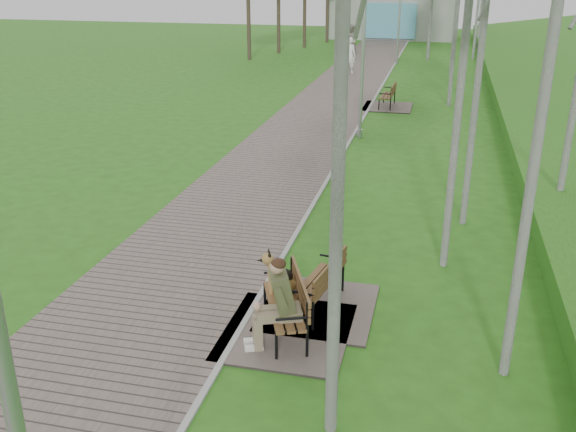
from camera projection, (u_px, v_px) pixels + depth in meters
name	position (u px, v px, depth m)	size (l,w,h in m)	color
walkway	(320.00, 115.00, 25.31)	(3.50, 67.00, 0.04)	#645751
kerb	(364.00, 117.00, 24.93)	(0.10, 67.00, 0.05)	#999993
building_north	(393.00, 12.00, 51.20)	(10.00, 5.20, 4.00)	#9E9E99
bench_main	(280.00, 307.00, 10.20)	(2.00, 2.22, 1.74)	#645751
bench_second	(317.00, 297.00, 11.06)	(1.89, 2.10, 1.16)	#645751
bench_third	(387.00, 102.00, 26.63)	(1.97, 2.19, 1.21)	#645751
lamp_post_second	(362.00, 70.00, 21.25)	(0.19, 0.19, 4.89)	#A1A3A9
lamp_post_third	(399.00, 20.00, 37.52)	(0.21, 0.21, 5.39)	#A1A3A9
pedestrian_near	(349.00, 55.00, 34.57)	(0.71, 0.47, 1.95)	white
pedestrian_far	(351.00, 40.00, 41.76)	(0.93, 0.73, 1.92)	#9C9588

